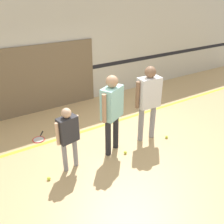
{
  "coord_description": "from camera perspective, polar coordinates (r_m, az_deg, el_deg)",
  "views": [
    {
      "loc": [
        -2.49,
        -3.99,
        3.28
      ],
      "look_at": [
        -0.06,
        -0.12,
        0.96
      ],
      "focal_mm": 40.0,
      "sensor_mm": 36.0,
      "label": 1
    }
  ],
  "objects": [
    {
      "name": "tennis_ball_stray_right",
      "position": [
        6.16,
        12.36,
        -5.61
      ],
      "size": [
        0.07,
        0.07,
        0.07
      ],
      "primitive_type": "sphere",
      "color": "#CCE038",
      "rests_on": "ground_plane"
    },
    {
      "name": "person_student_right",
      "position": [
        5.58,
        8.38,
        3.6
      ],
      "size": [
        0.67,
        0.31,
        1.78
      ],
      "rotation": [
        0.0,
        0.0,
        3.06
      ],
      "color": "gray",
      "rests_on": "ground_plane"
    },
    {
      "name": "person_student_left",
      "position": [
        4.76,
        -10.01,
        -4.68
      ],
      "size": [
        0.5,
        0.27,
        1.33
      ],
      "rotation": [
        0.0,
        0.0,
        0.17
      ],
      "color": "gray",
      "rests_on": "ground_plane"
    },
    {
      "name": "ground_plane",
      "position": [
        5.74,
        -0.14,
        -7.98
      ],
      "size": [
        16.0,
        16.0,
        0.0
      ],
      "primitive_type": "plane",
      "color": "tan"
    },
    {
      "name": "wall_back",
      "position": [
        7.36,
        -11.76,
        13.12
      ],
      "size": [
        16.0,
        0.07,
        3.2
      ],
      "color": "beige",
      "rests_on": "ground_plane"
    },
    {
      "name": "racket_second_spare",
      "position": [
        6.24,
        -16.37,
        -5.95
      ],
      "size": [
        0.41,
        0.53,
        0.03
      ],
      "rotation": [
        0.0,
        0.0,
        1.01
      ],
      "color": "red",
      "rests_on": "ground_plane"
    },
    {
      "name": "person_instructor",
      "position": [
        5.07,
        0.0,
        1.21
      ],
      "size": [
        0.6,
        0.46,
        1.75
      ],
      "rotation": [
        0.0,
        0.0,
        0.47
      ],
      "color": "#232328",
      "rests_on": "ground_plane"
    },
    {
      "name": "tennis_ball_near_instructor",
      "position": [
        5.51,
        3.06,
        -9.24
      ],
      "size": [
        0.07,
        0.07,
        0.07
      ],
      "primitive_type": "sphere",
      "color": "#CCE038",
      "rests_on": "ground_plane"
    },
    {
      "name": "floor_stripe",
      "position": [
        6.44,
        -4.64,
        -3.82
      ],
      "size": [
        14.4,
        0.1,
        0.01
      ],
      "color": "yellow",
      "rests_on": "ground_plane"
    },
    {
      "name": "racket_spare_on_floor",
      "position": [
        6.13,
        -8.67,
        -5.7
      ],
      "size": [
        0.35,
        0.5,
        0.03
      ],
      "rotation": [
        0.0,
        0.0,
        1.25
      ],
      "color": "red",
      "rests_on": "ground_plane"
    },
    {
      "name": "wall_panel",
      "position": [
        7.28,
        -16.18,
        7.15
      ],
      "size": [
        3.31,
        0.05,
        1.9
      ],
      "color": "#756047",
      "rests_on": "ground_plane"
    },
    {
      "name": "tennis_ball_stray_left",
      "position": [
        5.01,
        -14.26,
        -14.53
      ],
      "size": [
        0.07,
        0.07,
        0.07
      ],
      "primitive_type": "sphere",
      "color": "#CCE038",
      "rests_on": "ground_plane"
    },
    {
      "name": "tennis_ball_by_spare_racket",
      "position": [
        6.04,
        -11.0,
        -6.21
      ],
      "size": [
        0.07,
        0.07,
        0.07
      ],
      "primitive_type": "sphere",
      "color": "#CCE038",
      "rests_on": "ground_plane"
    }
  ]
}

